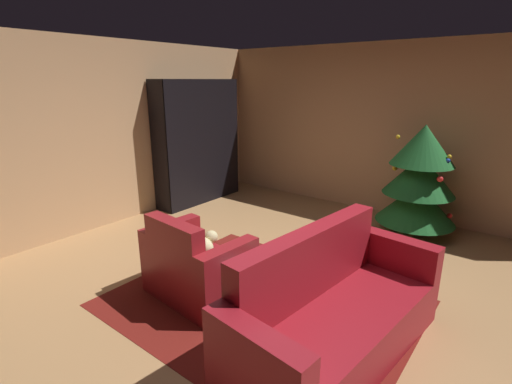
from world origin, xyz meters
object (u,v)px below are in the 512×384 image
(armchair_red, at_px, (196,268))
(book_stack_on_table, at_px, (274,259))
(bottle_on_table, at_px, (287,254))
(coffee_table, at_px, (268,269))
(couch_red, at_px, (333,316))
(decorated_tree, at_px, (419,179))
(bookshelf_unit, at_px, (203,144))

(armchair_red, distance_m, book_stack_on_table, 0.79)
(armchair_red, distance_m, bottle_on_table, 0.90)
(book_stack_on_table, height_order, bottle_on_table, bottle_on_table)
(bottle_on_table, bearing_deg, coffee_table, -131.90)
(couch_red, relative_size, bottle_on_table, 8.62)
(armchair_red, xyz_separation_m, book_stack_on_table, (0.70, 0.31, 0.19))
(couch_red, relative_size, decorated_tree, 1.36)
(decorated_tree, bearing_deg, book_stack_on_table, -100.89)
(armchair_red, bearing_deg, book_stack_on_table, 24.03)
(armchair_red, bearing_deg, bottle_on_table, 28.62)
(couch_red, distance_m, book_stack_on_table, 0.75)
(coffee_table, bearing_deg, couch_red, -14.72)
(bottle_on_table, bearing_deg, couch_red, -27.02)
(bookshelf_unit, height_order, couch_red, bookshelf_unit)
(bookshelf_unit, xyz_separation_m, bottle_on_table, (2.97, -1.87, -0.47))
(coffee_table, relative_size, bottle_on_table, 2.65)
(coffee_table, bearing_deg, book_stack_on_table, 24.24)
(coffee_table, height_order, book_stack_on_table, book_stack_on_table)
(couch_red, bearing_deg, coffee_table, 165.28)
(bottle_on_table, relative_size, decorated_tree, 0.16)
(armchair_red, height_order, couch_red, couch_red)
(bottle_on_table, distance_m, decorated_tree, 2.57)
(coffee_table, bearing_deg, bottle_on_table, 48.10)
(couch_red, distance_m, decorated_tree, 2.89)
(couch_red, bearing_deg, book_stack_on_table, 162.50)
(couch_red, bearing_deg, bottle_on_table, 152.98)
(book_stack_on_table, distance_m, decorated_tree, 2.68)
(bookshelf_unit, distance_m, armchair_red, 3.25)
(couch_red, distance_m, coffee_table, 0.78)
(bookshelf_unit, height_order, book_stack_on_table, bookshelf_unit)
(bookshelf_unit, height_order, bottle_on_table, bookshelf_unit)
(book_stack_on_table, bearing_deg, bookshelf_unit, 145.80)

